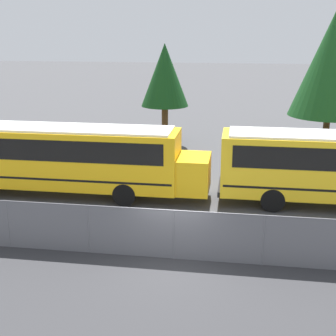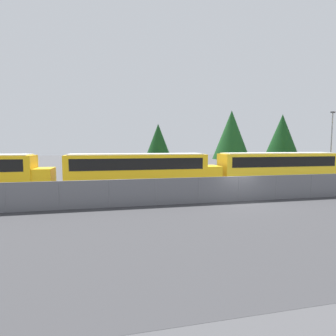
% 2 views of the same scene
% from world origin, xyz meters
% --- Properties ---
extents(ground_plane, '(200.00, 200.00, 0.00)m').
position_xyz_m(ground_plane, '(0.00, 0.00, 0.00)').
color(ground_plane, '#424244').
extents(fence, '(98.44, 0.07, 1.85)m').
position_xyz_m(fence, '(-0.00, -0.00, 0.94)').
color(fence, '#9EA0A5').
rests_on(fence, ground_plane).
extents(school_bus_2, '(13.83, 2.50, 3.37)m').
position_xyz_m(school_bus_2, '(-6.44, 5.88, 2.01)').
color(school_bus_2, yellow).
rests_on(school_bus_2, ground_plane).
extents(tree_1, '(5.38, 5.38, 9.14)m').
position_xyz_m(tree_1, '(8.07, 18.05, 5.63)').
color(tree_1, '#51381E').
rests_on(tree_1, ground_plane).
extents(tree_2, '(3.21, 3.21, 6.92)m').
position_xyz_m(tree_2, '(-2.96, 16.72, 4.79)').
color(tree_2, '#51381E').
rests_on(tree_2, ground_plane).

